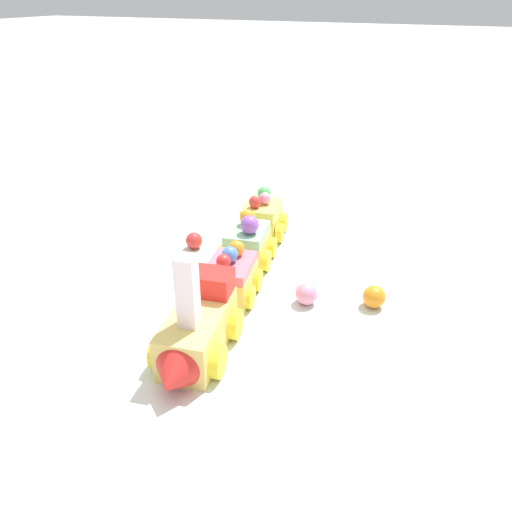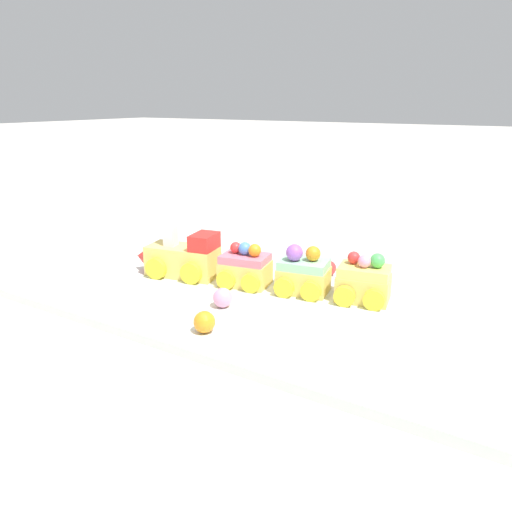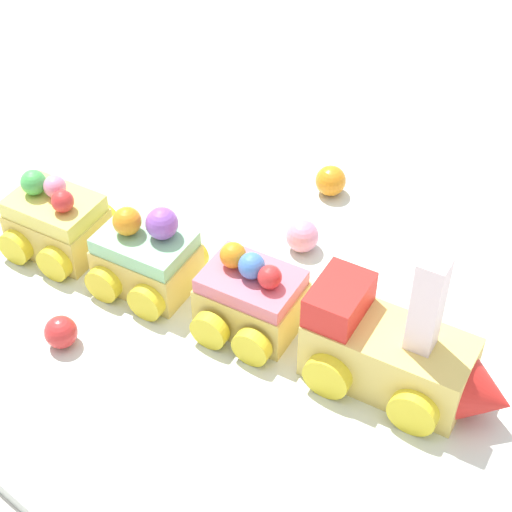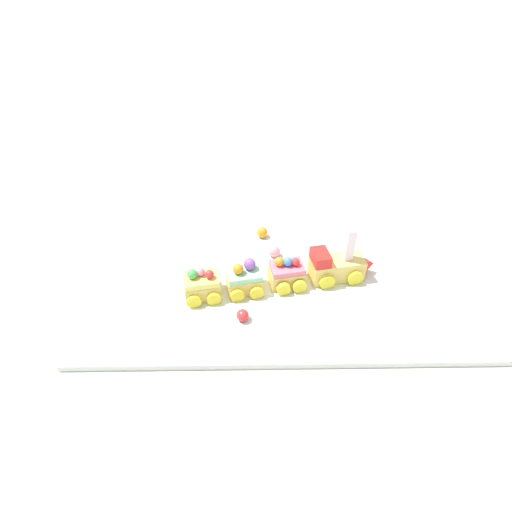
% 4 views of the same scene
% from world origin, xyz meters
% --- Properties ---
extents(ground_plane, '(10.00, 10.00, 0.00)m').
position_xyz_m(ground_plane, '(0.00, 0.00, 0.00)').
color(ground_plane, beige).
extents(display_board, '(0.71, 0.37, 0.01)m').
position_xyz_m(display_board, '(0.00, 0.00, 0.01)').
color(display_board, silver).
rests_on(display_board, ground_plane).
extents(cake_train_locomotive, '(0.13, 0.08, 0.11)m').
position_xyz_m(cake_train_locomotive, '(0.11, 0.02, 0.04)').
color(cake_train_locomotive, '#EACC66').
rests_on(cake_train_locomotive, display_board).
extents(cake_car_strawberry, '(0.07, 0.07, 0.06)m').
position_xyz_m(cake_car_strawberry, '(0.01, -0.00, 0.03)').
color(cake_car_strawberry, '#EACC66').
rests_on(cake_car_strawberry, display_board).
extents(cake_car_mint, '(0.07, 0.07, 0.06)m').
position_xyz_m(cake_car_mint, '(-0.07, -0.02, 0.04)').
color(cake_car_mint, '#EACC66').
rests_on(cake_car_mint, display_board).
extents(cake_car_lemon, '(0.07, 0.07, 0.06)m').
position_xyz_m(cake_car_lemon, '(-0.15, -0.03, 0.04)').
color(cake_car_lemon, '#EACC66').
rests_on(cake_car_lemon, display_board).
extents(gumball_orange, '(0.02, 0.02, 0.02)m').
position_xyz_m(gumball_orange, '(-0.03, 0.15, 0.02)').
color(gumball_orange, orange).
rests_on(gumball_orange, display_board).
extents(gumball_red, '(0.02, 0.02, 0.02)m').
position_xyz_m(gumball_red, '(-0.07, -0.09, 0.02)').
color(gumball_red, red).
rests_on(gumball_red, display_board).
extents(gumball_pink, '(0.02, 0.02, 0.02)m').
position_xyz_m(gumball_pink, '(-0.01, 0.08, 0.02)').
color(gumball_pink, pink).
rests_on(gumball_pink, display_board).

